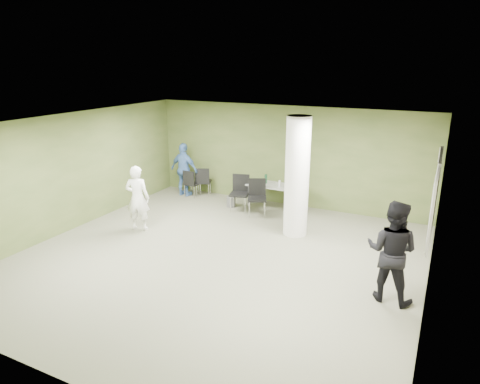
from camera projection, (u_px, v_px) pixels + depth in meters
The scene contains 17 objects.
floor at pixel (217, 258), 8.92m from camera, with size 8.00×8.00×0.00m, color #575845.
ceiling at pixel (215, 124), 8.10m from camera, with size 8.00×8.00×0.00m, color white.
wall_back at pixel (286, 156), 11.94m from camera, with size 8.00×0.02×2.80m, color #405226.
wall_left at pixel (70, 172), 10.20m from camera, with size 0.02×8.00×2.80m, color #405226.
wall_right_cream at pixel (435, 228), 6.82m from camera, with size 0.02×8.00×2.80m, color beige.
column at pixel (297, 177), 9.80m from camera, with size 0.56×0.56×2.80m, color silver.
whiteboard at pixel (434, 200), 7.85m from camera, with size 0.05×2.30×1.30m.
wall_clock at pixel (441, 155), 7.60m from camera, with size 0.06×0.32×0.32m.
folding_table at pixel (275, 187), 11.64m from camera, with size 1.53×0.70×0.97m.
wastebasket at pixel (231, 202), 12.06m from camera, with size 0.25×0.25×0.29m, color #4C4C4C.
chair_back_left at pixel (191, 182), 12.80m from camera, with size 0.43×0.43×0.83m.
chair_back_right at pixel (203, 180), 12.88m from camera, with size 0.58×0.58×0.90m.
chair_table_left at pixel (240, 190), 11.69m from camera, with size 0.59×0.59×0.98m.
chair_table_right at pixel (257, 194), 11.31m from camera, with size 0.64×0.64×0.97m.
woman_white at pixel (138, 198), 10.26m from camera, with size 0.58×0.38×1.59m, color white.
man_black at pixel (392, 251), 7.17m from camera, with size 0.87×0.68×1.79m, color black.
man_blue at pixel (184, 170), 12.88m from camera, with size 0.95×0.39×1.61m, color #456DAC.
Camera 1 is at (4.01, -7.07, 3.96)m, focal length 32.00 mm.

